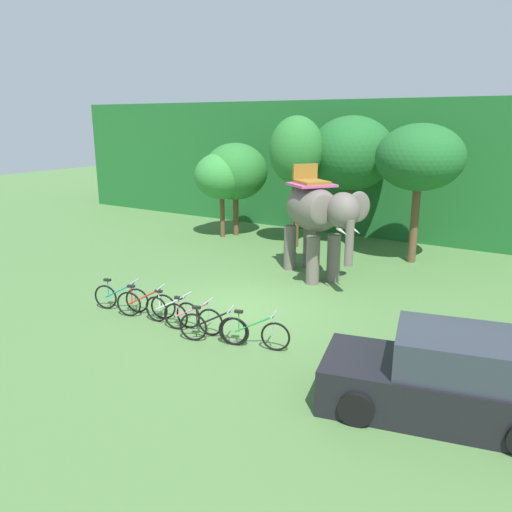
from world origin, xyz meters
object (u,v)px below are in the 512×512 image
object	(u,v)px
tree_center_left	(420,158)
bike_white	(172,311)
tree_right	(222,176)
parked_car	(443,381)
tree_center_right	(296,152)
tree_center	(351,153)
bike_red	(146,304)
bike_black	(213,328)
elephant	(317,214)
bike_pink	(193,318)
tree_far_left	(235,172)
bike_green	(255,333)
bike_teal	(121,298)

from	to	relation	value
tree_center_left	bike_white	bearing A→B (deg)	-111.39
tree_right	parked_car	distance (m)	15.39
tree_center_right	tree_center	distance (m)	2.41
tree_right	bike_red	bearing A→B (deg)	-66.54
bike_white	bike_black	bearing A→B (deg)	-11.54
elephant	bike_white	size ratio (longest dim) A/B	2.29
tree_right	parked_car	bearing A→B (deg)	-39.21
tree_right	bike_white	world-z (taller)	tree_right
tree_right	bike_pink	xyz separation A→B (m)	(5.65, -9.20, -2.40)
tree_center_right	bike_pink	bearing A→B (deg)	-78.09
tree_center_left	tree_center_right	bearing A→B (deg)	-177.39
elephant	bike_black	world-z (taller)	elephant
tree_right	bike_pink	bearing A→B (deg)	-58.43
bike_white	parked_car	size ratio (longest dim) A/B	0.38
elephant	tree_right	bearing A→B (deg)	151.72
tree_far_left	bike_red	xyz separation A→B (m)	(3.64, -9.75, -2.56)
bike_red	bike_green	distance (m)	3.52
tree_right	bike_black	xyz separation A→B (m)	(6.45, -9.43, -2.40)
tree_center_right	tree_center_left	bearing A→B (deg)	2.61
tree_center_left	bike_red	distance (m)	11.07
tree_right	tree_center_right	size ratio (longest dim) A/B	0.71
bike_white	bike_pink	xyz separation A→B (m)	(0.77, -0.09, 0.00)
elephant	bike_green	size ratio (longest dim) A/B	2.35
tree_center	bike_teal	xyz separation A→B (m)	(-2.40, -10.90, -3.48)
tree_center	bike_green	world-z (taller)	tree_center
bike_red	bike_pink	xyz separation A→B (m)	(1.70, -0.09, 0.00)
bike_teal	parked_car	world-z (taller)	parked_car
tree_far_left	bike_pink	world-z (taller)	tree_far_left
tree_center_left	bike_green	bearing A→B (deg)	-96.71
tree_center_right	elephant	size ratio (longest dim) A/B	1.38
bike_red	bike_pink	bearing A→B (deg)	-3.08
tree_center	bike_teal	size ratio (longest dim) A/B	3.26
tree_center	tree_center_left	world-z (taller)	tree_center
bike_green	tree_right	bearing A→B (deg)	129.26
tree_center	bike_black	size ratio (longest dim) A/B	3.30
bike_black	tree_right	bearing A→B (deg)	124.38
bike_black	bike_white	bearing A→B (deg)	168.46
bike_teal	bike_pink	size ratio (longest dim) A/B	0.98
bike_red	tree_center	bearing A→B (deg)	82.48
bike_pink	tree_far_left	bearing A→B (deg)	118.49
tree_center_left	bike_pink	xyz separation A→B (m)	(-2.93, -9.52, -3.51)
tree_center_left	tree_center	bearing A→B (deg)	155.01
tree_far_left	bike_black	xyz separation A→B (m)	(6.14, -10.07, -2.56)
tree_right	bike_green	bearing A→B (deg)	-50.74
bike_pink	tree_right	bearing A→B (deg)	121.57
bike_teal	bike_black	xyz separation A→B (m)	(3.46, -0.34, 0.00)
parked_car	tree_center_right	bearing A→B (deg)	129.83
tree_center_right	tree_right	bearing A→B (deg)	-178.47
bike_teal	parked_car	distance (m)	8.85
tree_center	bike_pink	size ratio (longest dim) A/B	3.19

